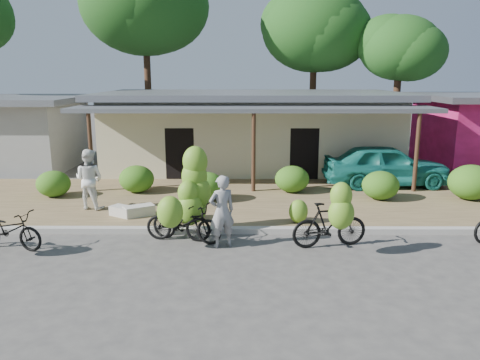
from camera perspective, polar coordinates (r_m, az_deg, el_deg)
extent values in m
plane|color=#43413E|center=(10.61, 2.40, -10.04)|extent=(100.00, 100.00, 0.00)
cube|color=#937A4F|center=(15.32, 1.73, -2.56)|extent=(60.00, 6.00, 0.12)
cube|color=#A8A399|center=(12.45, 2.07, -6.15)|extent=(60.00, 0.25, 0.15)
cube|color=beige|center=(20.93, 1.35, 5.75)|extent=(12.00, 6.00, 3.10)
cube|color=slate|center=(20.79, 1.38, 10.34)|extent=(13.00, 7.00, 0.25)
cube|color=black|center=(18.08, 1.51, 3.19)|extent=(1.40, 0.12, 2.20)
cube|color=slate|center=(16.82, 1.63, 8.65)|extent=(13.00, 2.00, 0.15)
cylinder|color=#47311C|center=(16.92, -17.69, 3.04)|extent=(0.14, 0.14, 2.85)
cylinder|color=#47311C|center=(16.10, 1.67, 3.17)|extent=(0.14, 0.14, 2.85)
cylinder|color=#47311C|center=(17.17, 20.72, 2.95)|extent=(0.14, 0.14, 2.85)
cube|color=#989894|center=(23.47, -26.70, 4.91)|extent=(6.00, 5.00, 2.90)
cube|color=slate|center=(23.35, -27.09, 8.74)|extent=(7.00, 6.00, 0.25)
cylinder|color=#47311C|center=(26.27, -11.21, 12.47)|extent=(0.36, 0.36, 8.16)
ellipsoid|color=#104115|center=(26.51, -11.57, 20.32)|extent=(6.66, 6.66, 5.33)
cylinder|color=#47311C|center=(26.56, 8.87, 11.14)|extent=(0.36, 0.36, 6.84)
ellipsoid|color=#104115|center=(26.66, 9.10, 17.68)|extent=(5.68, 5.68, 4.55)
ellipsoid|color=#104115|center=(26.91, 7.92, 18.31)|extent=(4.83, 4.83, 3.86)
cylinder|color=#47311C|center=(25.55, 18.52, 9.31)|extent=(0.36, 0.36, 5.70)
ellipsoid|color=#104115|center=(25.55, 18.93, 14.98)|extent=(4.00, 4.00, 3.20)
ellipsoid|color=#104115|center=(25.70, 17.67, 15.72)|extent=(3.40, 3.40, 2.72)
ellipsoid|color=#285A14|center=(16.71, -21.79, -0.43)|extent=(1.12, 1.01, 0.87)
ellipsoid|color=#285A14|center=(16.48, -12.49, 0.13)|extent=(1.20, 1.08, 0.94)
ellipsoid|color=#285A14|center=(15.08, -4.15, -0.77)|extent=(1.19, 1.08, 0.93)
ellipsoid|color=#285A14|center=(16.20, 6.36, 0.12)|extent=(1.18, 1.06, 0.92)
ellipsoid|color=#285A14|center=(15.84, 16.76, -0.63)|extent=(1.20, 1.08, 0.93)
ellipsoid|color=#285A14|center=(16.90, 26.37, -0.25)|extent=(1.46, 1.32, 1.14)
imported|color=black|center=(12.52, -26.30, -5.47)|extent=(1.91, 1.10, 0.95)
imported|color=black|center=(11.85, -7.53, -5.08)|extent=(1.71, 0.71, 1.00)
ellipsoid|color=#6DAA2A|center=(11.12, -8.52, -3.88)|extent=(0.62, 0.53, 0.77)
imported|color=black|center=(11.81, -6.56, -5.11)|extent=(2.01, 1.31, 1.00)
ellipsoid|color=#6DAA2A|center=(12.23, -5.58, -3.37)|extent=(0.66, 0.56, 0.82)
ellipsoid|color=#6DAA2A|center=(12.08, -5.20, -1.55)|extent=(0.71, 0.60, 0.88)
ellipsoid|color=#6DAA2A|center=(12.02, -5.58, 0.44)|extent=(0.66, 0.56, 0.83)
ellipsoid|color=#6DAA2A|center=(11.93, -5.50, 2.25)|extent=(0.64, 0.54, 0.80)
ellipsoid|color=#6DAA2A|center=(11.90, -6.14, -3.57)|extent=(0.67, 0.57, 0.83)
ellipsoid|color=#6DAA2A|center=(11.80, -6.36, -1.58)|extent=(0.52, 0.44, 0.65)
imported|color=black|center=(11.54, 10.87, -5.36)|extent=(1.94, 0.88, 1.12)
ellipsoid|color=#6DAA2A|center=(10.83, 12.24, -4.02)|extent=(0.59, 0.50, 0.74)
ellipsoid|color=#6DAA2A|center=(10.77, 12.23, -1.88)|extent=(0.50, 0.43, 0.63)
ellipsoid|color=#6DAA2A|center=(13.10, -5.37, -3.65)|extent=(0.47, 0.40, 0.59)
ellipsoid|color=#6DAA2A|center=(13.24, -6.70, -3.39)|extent=(0.52, 0.44, 0.65)
ellipsoid|color=#6DAA2A|center=(12.91, 7.13, -3.80)|extent=(0.52, 0.45, 0.65)
cube|color=beige|center=(13.80, -12.19, -3.68)|extent=(0.94, 0.77, 0.30)
cube|color=beige|center=(13.89, -14.09, -3.71)|extent=(0.84, 0.72, 0.28)
imported|color=gray|center=(11.26, -2.22, -3.84)|extent=(0.77, 0.66, 1.78)
imported|color=white|center=(14.75, -17.91, 0.11)|extent=(1.03, 0.90, 1.83)
imported|color=#197268|center=(17.81, 17.37, 1.74)|extent=(4.53, 1.97, 1.52)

